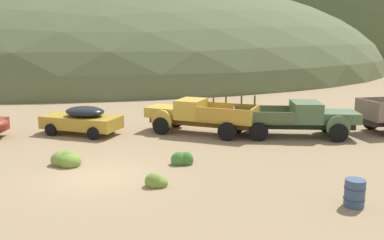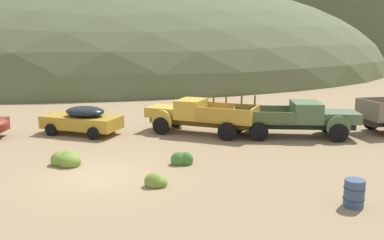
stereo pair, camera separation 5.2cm
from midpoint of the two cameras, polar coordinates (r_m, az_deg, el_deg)
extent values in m
plane|color=#937A56|center=(16.25, -12.82, -7.66)|extent=(300.00, 300.00, 0.00)
ellipsoid|color=#56603D|center=(80.23, -15.80, 7.12)|extent=(108.38, 89.29, 32.31)
ellipsoid|color=#4C5633|center=(97.30, 7.38, 8.10)|extent=(117.92, 50.01, 52.68)
cube|color=#B28928|center=(23.37, -15.05, -0.27)|extent=(4.63, 3.02, 0.68)
ellipsoid|color=black|center=(23.12, -14.60, 1.15)|extent=(2.60, 2.20, 0.57)
ellipsoid|color=#B28928|center=(24.47, -18.79, 0.19)|extent=(1.33, 1.69, 0.61)
cylinder|color=black|center=(24.92, -16.35, -0.43)|extent=(0.71, 0.39, 0.68)
cylinder|color=black|center=(23.48, -18.95, -1.29)|extent=(0.71, 0.39, 0.68)
cylinder|color=black|center=(23.50, -11.07, -0.87)|extent=(0.71, 0.39, 0.68)
cylinder|color=black|center=(21.96, -13.48, -1.82)|extent=(0.71, 0.39, 0.68)
cube|color=brown|center=(22.71, 1.26, -0.25)|extent=(5.85, 2.86, 0.36)
cube|color=gold|center=(23.47, -3.69, 1.23)|extent=(2.30, 2.16, 0.55)
cube|color=#B7B2A8|center=(23.86, -5.57, 1.30)|extent=(0.45, 1.08, 0.44)
cylinder|color=gold|center=(24.29, -2.17, 0.74)|extent=(1.19, 0.58, 1.20)
cylinder|color=gold|center=(22.58, -4.17, -0.09)|extent=(1.19, 0.58, 1.20)
cube|color=gold|center=(22.79, -0.04, 1.59)|extent=(1.92, 2.22, 1.05)
cube|color=black|center=(22.99, -1.46, 2.20)|extent=(0.58, 1.50, 0.59)
cube|color=#B5882D|center=(22.16, 5.16, 0.04)|extent=(3.46, 2.84, 0.12)
cube|color=#B5882D|center=(23.00, 5.89, 1.48)|extent=(2.83, 1.11, 0.70)
cube|color=#B5882D|center=(21.17, 4.41, 0.66)|extent=(2.83, 1.11, 0.70)
cube|color=#B5882D|center=(21.72, 8.78, 0.83)|extent=(0.76, 1.86, 0.70)
cube|color=brown|center=(22.61, 8.81, 2.78)|extent=(0.10, 0.10, 0.50)
cube|color=brown|center=(22.79, 6.99, 2.89)|extent=(0.10, 0.10, 0.50)
cube|color=brown|center=(23.04, 4.85, 3.03)|extent=(0.10, 0.10, 0.50)
cube|color=brown|center=(23.26, 3.10, 3.13)|extent=(0.10, 0.10, 0.50)
cylinder|color=black|center=(24.39, -2.12, 0.11)|extent=(1.00, 0.59, 0.96)
cylinder|color=black|center=(22.59, -4.22, -0.81)|extent=(1.00, 0.59, 0.96)
cylinder|color=black|center=(23.13, 6.46, -0.57)|extent=(1.00, 0.59, 0.96)
cylinder|color=black|center=(21.23, 4.98, -1.61)|extent=(1.00, 0.59, 0.96)
cube|color=#232B1B|center=(22.70, 14.08, -0.60)|extent=(6.28, 1.20, 0.36)
cube|color=#47603D|center=(23.14, 19.75, 0.44)|extent=(2.03, 1.86, 0.55)
cube|color=#B7B2A8|center=(23.41, 21.91, 0.34)|extent=(0.12, 1.24, 0.44)
cylinder|color=#47603D|center=(22.12, 19.77, -0.97)|extent=(1.20, 0.22, 1.20)
cylinder|color=#47603D|center=(24.15, 18.42, 0.10)|extent=(1.20, 0.22, 1.20)
cube|color=#47603D|center=(22.68, 15.63, 1.13)|extent=(1.51, 2.11, 1.05)
cube|color=black|center=(22.79, 17.26, 1.62)|extent=(0.10, 1.76, 0.59)
cube|color=#495735|center=(22.41, 9.80, 0.05)|extent=(3.22, 2.26, 0.12)
cube|color=#495735|center=(21.30, 10.12, 0.37)|extent=(3.16, 0.20, 0.55)
cube|color=#495735|center=(23.41, 9.57, 1.37)|extent=(3.16, 0.20, 0.55)
cube|color=#495735|center=(22.25, 5.95, 0.95)|extent=(0.17, 2.16, 0.55)
cylinder|color=black|center=(22.13, 19.76, -1.71)|extent=(0.97, 0.31, 0.96)
cylinder|color=black|center=(24.25, 18.34, -0.53)|extent=(0.97, 0.31, 0.96)
cylinder|color=black|center=(21.38, 9.36, -1.63)|extent=(0.97, 0.31, 0.96)
cylinder|color=black|center=(23.57, 8.86, -0.41)|extent=(0.97, 0.31, 0.96)
cube|color=#746354|center=(25.90, 24.42, 1.91)|extent=(2.73, 0.79, 0.95)
cube|color=#746354|center=(24.31, 23.31, 1.44)|extent=(0.61, 2.00, 0.95)
cylinder|color=black|center=(25.96, 23.78, -0.17)|extent=(1.00, 0.51, 0.96)
cylinder|color=#384C6B|center=(13.98, 21.74, -9.44)|extent=(0.63, 0.63, 0.88)
torus|color=#27354A|center=(13.92, 21.79, -8.75)|extent=(0.67, 0.67, 0.03)
torus|color=#27354A|center=(14.04, 21.69, -10.12)|extent=(0.67, 0.67, 0.03)
ellipsoid|color=#3D702D|center=(17.29, -1.75, -5.57)|extent=(0.70, 0.63, 0.68)
ellipsoid|color=#3D702D|center=(17.33, -0.93, -5.70)|extent=(0.52, 0.47, 0.50)
ellipsoid|color=#3D702D|center=(17.30, -0.79, -5.56)|extent=(0.63, 0.57, 0.68)
ellipsoid|color=olive|center=(17.79, -16.62, -5.55)|extent=(0.95, 0.86, 0.70)
ellipsoid|color=olive|center=(17.96, -16.70, -5.30)|extent=(0.95, 0.86, 0.79)
ellipsoid|color=olive|center=(18.07, -17.54, -5.30)|extent=(0.96, 0.86, 0.75)
ellipsoid|color=olive|center=(14.84, -5.31, -8.53)|extent=(0.65, 0.59, 0.65)
ellipsoid|color=olive|center=(14.87, -4.62, -8.69)|extent=(0.67, 0.60, 0.47)
camera|label=1|loc=(0.03, -89.93, 0.01)|focal=38.31mm
camera|label=2|loc=(0.03, 90.07, -0.01)|focal=38.31mm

